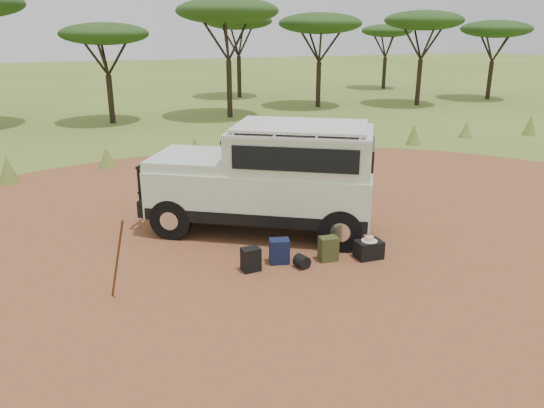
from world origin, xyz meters
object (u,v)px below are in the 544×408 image
object	(u,v)px
walking_staff	(117,259)
backpack_olive	(328,249)
backpack_navy	(279,251)
backpack_black	(251,260)
duffel_navy	(330,238)
hard_case	(369,250)
safari_vehicle	(269,180)

from	to	relation	value
walking_staff	backpack_olive	size ratio (longest dim) A/B	3.20
walking_staff	backpack_navy	distance (m)	3.27
backpack_olive	backpack_navy	bearing A→B (deg)	171.11
walking_staff	backpack_black	xyz separation A→B (m)	(2.54, 0.29, -0.55)
backpack_navy	duffel_navy	world-z (taller)	backpack_navy
backpack_olive	walking_staff	bearing A→B (deg)	-172.57
backpack_black	hard_case	xyz separation A→B (m)	(2.50, -0.31, -0.05)
safari_vehicle	walking_staff	world-z (taller)	safari_vehicle
safari_vehicle	backpack_olive	distance (m)	2.34
backpack_navy	safari_vehicle	bearing A→B (deg)	89.53
duffel_navy	safari_vehicle	bearing A→B (deg)	146.19
backpack_black	hard_case	size ratio (longest dim) A/B	0.90
duffel_navy	backpack_black	bearing A→B (deg)	-140.78
backpack_black	safari_vehicle	bearing A→B (deg)	55.51
walking_staff	hard_case	bearing A→B (deg)	-31.22
safari_vehicle	hard_case	world-z (taller)	safari_vehicle
backpack_black	backpack_navy	distance (m)	0.68
walking_staff	backpack_olive	bearing A→B (deg)	-28.50
safari_vehicle	backpack_black	size ratio (longest dim) A/B	11.30
safari_vehicle	walking_staff	size ratio (longest dim) A/B	3.33
duffel_navy	backpack_navy	bearing A→B (deg)	-140.13
duffel_navy	backpack_olive	bearing A→B (deg)	-94.34
safari_vehicle	backpack_navy	world-z (taller)	safari_vehicle
backpack_black	backpack_olive	size ratio (longest dim) A/B	0.94
safari_vehicle	duffel_navy	xyz separation A→B (m)	(0.86, -1.49, -1.01)
backpack_olive	duffel_navy	bearing A→B (deg)	64.50
backpack_olive	hard_case	size ratio (longest dim) A/B	0.96
hard_case	walking_staff	bearing A→B (deg)	-178.66
backpack_navy	backpack_olive	world-z (taller)	backpack_navy
backpack_navy	hard_case	bearing A→B (deg)	0.23
hard_case	duffel_navy	bearing A→B (deg)	125.06
safari_vehicle	walking_staff	bearing A→B (deg)	-117.01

